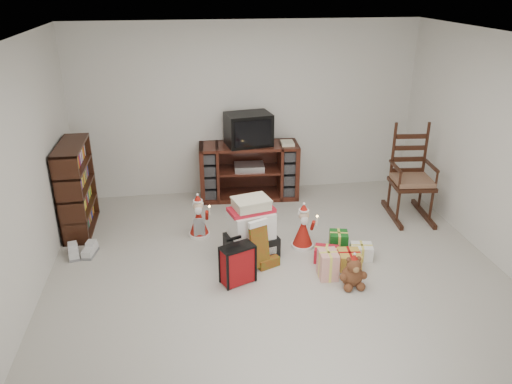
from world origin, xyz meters
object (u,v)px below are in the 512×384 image
rocking_chair (409,184)px  crt_television (248,129)px  bookshelf (77,189)px  red_suitcase (238,264)px  gift_pile (251,231)px  santa_figurine (303,230)px  teddy_bear (353,273)px  mrs_claus_figurine (199,220)px  sneaker_pair (82,252)px  tv_stand (249,171)px  gift_cluster (342,253)px

rocking_chair → crt_television: size_ratio=1.92×
bookshelf → red_suitcase: 2.45m
gift_pile → crt_television: (0.21, 1.69, 0.73)m
bookshelf → gift_pile: (2.08, -1.01, -0.24)m
rocking_chair → santa_figurine: size_ratio=2.29×
gift_pile → teddy_bear: gift_pile is taller
gift_pile → mrs_claus_figurine: bearing=120.6°
sneaker_pair → gift_pile: bearing=-11.9°
tv_stand → rocking_chair: rocking_chair is taller
rocking_chair → bookshelf: bearing=-177.3°
sneaker_pair → gift_cluster: size_ratio=0.45×
tv_stand → rocking_chair: 2.26m
teddy_bear → sneaker_pair: (-2.94, 1.09, -0.10)m
tv_stand → santa_figurine: tv_stand is taller
teddy_bear → gift_cluster: size_ratio=0.43×
crt_television → teddy_bear: bearing=-82.3°
rocking_chair → teddy_bear: 2.07m
gift_cluster → mrs_claus_figurine: bearing=150.1°
rocking_chair → gift_cluster: size_ratio=1.63×
crt_television → red_suitcase: bearing=-110.1°
tv_stand → teddy_bear: size_ratio=4.19×
gift_cluster → red_suitcase: bearing=-169.6°
rocking_chair → teddy_bear: bearing=-124.2°
sneaker_pair → crt_television: size_ratio=0.54×
red_suitcase → sneaker_pair: 1.95m
sneaker_pair → bookshelf: bearing=95.2°
rocking_chair → sneaker_pair: 4.30m
bookshelf → mrs_claus_figurine: bookshelf is taller
santa_figurine → crt_television: 1.84m
tv_stand → gift_pile: bearing=-93.6°
santa_figurine → teddy_bear: bearing=-70.6°
mrs_claus_figurine → santa_figurine: bearing=-21.4°
gift_pile → sneaker_pair: size_ratio=1.95×
red_suitcase → crt_television: crt_television is taller
teddy_bear → gift_cluster: 0.48m
bookshelf → red_suitcase: size_ratio=2.24×
tv_stand → red_suitcase: bearing=-97.5°
tv_stand → gift_cluster: (0.78, -2.03, -0.29)m
gift_pile → teddy_bear: (0.96, -0.79, -0.16)m
santa_figurine → mrs_claus_figurine: 1.32m
santa_figurine → gift_cluster: santa_figurine is taller
tv_stand → red_suitcase: 2.30m
bookshelf → crt_television: bearing=16.6°
gift_cluster → santa_figurine: bearing=129.3°
red_suitcase → teddy_bear: (1.19, -0.25, -0.07)m
teddy_bear → sneaker_pair: bearing=159.7°
gift_pile → crt_television: size_ratio=1.04×
mrs_claus_figurine → gift_cluster: 1.82m
bookshelf → gift_cluster: 3.38m
santa_figurine → bookshelf: bearing=161.7°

